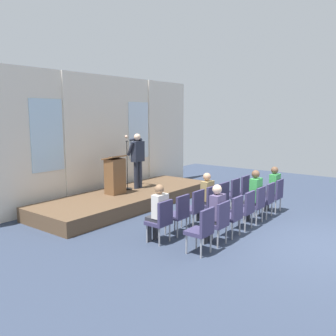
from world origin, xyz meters
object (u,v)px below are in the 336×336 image
object	(u,v)px
chair_r1_c3	(245,208)
audience_r1_c6	(273,187)
chair_r0_c3	(208,201)
speaker	(137,157)
chair_r1_c0	(202,228)
chair_r0_c4	(220,197)
chair_r1_c2	(233,214)
chair_r1_c5	(266,198)
chair_r0_c1	(179,212)
audience_r0_c0	(158,210)
lectern	(115,175)
chair_r1_c4	(256,202)
mic_stand	(127,179)
chair_r1_c1	(218,220)
chair_r0_c6	(242,189)
audience_r1_c4	(254,194)
chair_r0_c0	(161,219)
chair_r0_c5	(232,193)
chair_r1_c6	(275,194)
audience_r1_c1	(215,211)
chair_r0_c2	(194,207)
audience_r0_c3	(205,194)

from	to	relation	value
chair_r1_c3	audience_r1_c6	world-z (taller)	audience_r1_c6
chair_r0_c3	speaker	bearing A→B (deg)	77.94
chair_r1_c0	chair_r0_c4	bearing A→B (deg)	21.81
chair_r1_c2	chair_r1_c5	distance (m)	1.93
chair_r1_c2	chair_r1_c3	distance (m)	0.64
chair_r0_c1	chair_r0_c3	distance (m)	1.29
audience_r0_c0	chair_r0_c3	xyz separation A→B (m)	(1.93, -0.08, -0.18)
lectern	chair_r1_c5	world-z (taller)	lectern
chair_r1_c4	lectern	bearing A→B (deg)	104.14
chair_r1_c0	audience_r0_c0	bearing A→B (deg)	90.00
lectern	chair_r1_c4	xyz separation A→B (m)	(1.01, -4.02, -0.41)
mic_stand	audience_r0_c0	xyz separation A→B (m)	(-2.24, -3.07, -0.01)
chair_r1_c1	chair_r0_c6	bearing A→B (deg)	17.75
chair_r0_c3	lectern	bearing A→B (deg)	97.06
audience_r1_c4	audience_r1_c6	size ratio (longest dim) A/B	1.05
speaker	mic_stand	distance (m)	0.77
chair_r0_c0	chair_r0_c6	xyz separation A→B (m)	(3.86, 0.00, 0.00)
chair_r0_c0	chair_r0_c5	bearing A→B (deg)	0.00
chair_r1_c2	chair_r1_c4	xyz separation A→B (m)	(1.29, 0.00, 0.00)
chair_r0_c3	chair_r1_c6	bearing A→B (deg)	-28.08
chair_r0_c5	audience_r1_c4	size ratio (longest dim) A/B	0.69
chair_r1_c1	audience_r1_c1	size ratio (longest dim) A/B	0.73
lectern	chair_r0_c0	distance (m)	3.40
chair_r0_c4	chair_r0_c6	distance (m)	1.29
audience_r1_c6	chair_r0_c6	bearing A→B (deg)	90.00
audience_r1_c1	chair_r1_c2	xyz separation A→B (m)	(0.64, -0.08, -0.19)
audience_r0_c0	chair_r1_c4	xyz separation A→B (m)	(2.57, -1.11, -0.18)
chair_r0_c0	chair_r1_c6	size ratio (longest dim) A/B	1.00
chair_r0_c5	chair_r1_c2	bearing A→B (deg)	-151.92
lectern	chair_r1_c3	bearing A→B (deg)	-84.73
chair_r0_c1	chair_r1_c0	distance (m)	1.21
chair_r0_c6	chair_r0_c2	bearing A→B (deg)	180.00
audience_r1_c1	chair_r1_c6	bearing A→B (deg)	-1.47
chair_r0_c3	audience_r0_c3	xyz separation A→B (m)	(0.00, 0.08, 0.17)
chair_r0_c3	chair_r1_c5	size ratio (longest dim) A/B	1.00
chair_r0_c6	audience_r1_c4	size ratio (longest dim) A/B	0.69
chair_r0_c5	chair_r1_c1	xyz separation A→B (m)	(-2.57, -1.03, 0.00)
audience_r1_c4	chair_r1_c3	bearing A→B (deg)	-172.97
audience_r0_c0	chair_r0_c3	bearing A→B (deg)	-2.49
chair_r0_c6	chair_r1_c3	world-z (taller)	same
chair_r0_c5	chair_r1_c5	bearing A→B (deg)	-90.00
chair_r1_c2	audience_r1_c6	distance (m)	2.58
chair_r0_c6	audience_r1_c1	xyz separation A→B (m)	(-3.21, -0.95, 0.19)
chair_r0_c0	chair_r0_c5	distance (m)	3.21
speaker	chair_r0_c1	bearing A→B (deg)	-122.60
mic_stand	chair_r1_c3	size ratio (longest dim) A/B	1.65
chair_r1_c3	chair_r1_c1	bearing A→B (deg)	180.00
chair_r0_c5	chair_r1_c4	world-z (taller)	same
chair_r1_c6	audience_r1_c6	world-z (taller)	audience_r1_c6
chair_r0_c1	audience_r1_c6	xyz separation A→B (m)	(3.21, -0.95, 0.19)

